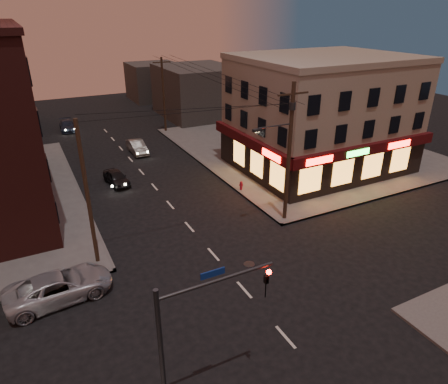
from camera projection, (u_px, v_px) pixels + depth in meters
ground at (244, 290)px, 22.50m from camera, size 120.00×120.00×0.00m
sidewalk_ne at (298, 147)px, 45.28m from camera, size 24.00×28.00×0.15m
pizza_building at (321, 114)px, 37.71m from camera, size 15.85×12.85×10.50m
bg_building_ne_a at (198, 91)px, 57.50m from camera, size 10.00×12.00×7.00m
bg_building_ne_b at (154, 81)px, 68.18m from camera, size 8.00×8.00×6.00m
utility_pole_main at (288, 146)px, 27.54m from camera, size 4.20×0.44×10.00m
utility_pole_far at (164, 95)px, 49.19m from camera, size 0.26×0.26×9.00m
utility_pole_west at (87, 195)px, 22.97m from camera, size 0.24×0.24×9.00m
traffic_signal at (189, 333)px, 13.92m from camera, size 4.49×0.32×6.47m
suv_cross at (59, 286)px, 21.56m from camera, size 5.79×3.07×1.55m
sedan_near at (116, 178)px, 35.69m from camera, size 1.98×3.90×1.27m
sedan_mid at (137, 147)px, 43.42m from camera, size 1.47×4.18×1.38m
sedan_far at (67, 126)px, 51.41m from camera, size 1.93×4.38×1.25m
fire_hydrant at (241, 185)px, 34.36m from camera, size 0.35×0.35×0.78m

